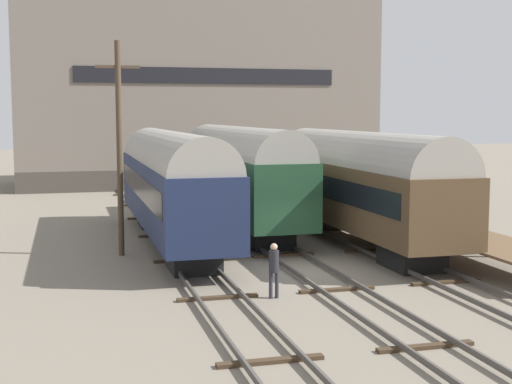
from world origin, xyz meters
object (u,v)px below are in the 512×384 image
Objects in this scene: person_worker at (274,265)px; utility_pole at (119,145)px; bench at (454,220)px; train_car_green at (239,170)px; train_car_navy at (171,180)px; train_car_brown at (360,181)px.

person_worker is 0.20× the size of utility_pole.
person_worker is at bearing -153.73° from bench.
train_car_green is 14.24m from person_worker.
train_car_navy is 12.22m from bench.
train_car_brown is at bearing 126.95° from bench.
utility_pole is (-13.06, 3.89, 3.02)m from bench.
train_car_brown reaches higher than person_worker.
bench is at bearing -53.05° from train_car_brown.
train_car_navy is 1.10× the size of train_car_brown.
train_car_navy reaches higher than person_worker.
utility_pole is at bearing 116.47° from person_worker.
train_car_green is 1.90× the size of utility_pole.
train_car_brown is 4.57m from bench.
train_car_navy is at bearing 38.55° from utility_pole.
utility_pole is at bearing -141.45° from train_car_navy.
train_car_navy is 12.06× the size of bench.
utility_pole reaches higher than train_car_green.
utility_pole reaches higher than train_car_navy.
train_car_green is 8.67m from utility_pole.
train_car_brown is at bearing -2.17° from utility_pole.
person_worker is (-2.27, -13.93, -1.90)m from train_car_green.
train_car_green is at bearing 123.72° from train_car_brown.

